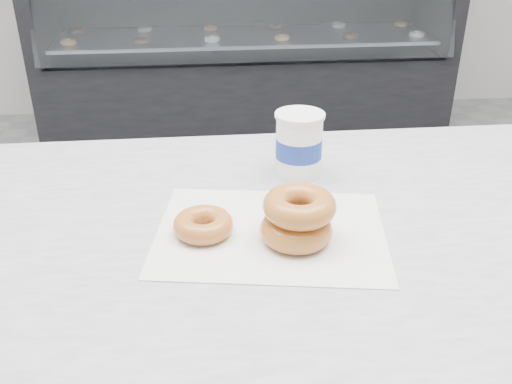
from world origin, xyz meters
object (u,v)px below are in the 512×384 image
display_case (245,51)px  donut_stack (298,218)px  donut_single (203,225)px  coffee_cup (299,144)px

display_case → donut_stack: (-0.15, -2.76, 0.45)m
display_case → donut_single: bearing=-96.0°
donut_single → donut_stack: 0.14m
display_case → donut_stack: display_case is taller
donut_single → coffee_cup: (0.17, 0.19, 0.04)m
coffee_cup → donut_stack: bearing=-84.7°
donut_single → donut_stack: size_ratio=0.71×
donut_stack → coffee_cup: coffee_cup is taller
display_case → coffee_cup: size_ratio=20.62×
donut_stack → coffee_cup: 0.22m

